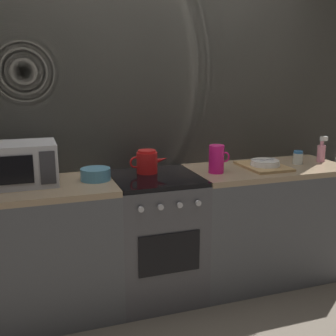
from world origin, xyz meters
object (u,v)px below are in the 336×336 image
object	(u,v)px
microwave	(19,164)
mixing_bowl	(96,174)
spice_jar	(298,157)
kettle	(147,162)
stove_unit	(156,237)
dish_pile	(264,165)
pitcher	(217,159)
spray_bottle	(321,152)

from	to	relation	value
microwave	mixing_bowl	bearing A→B (deg)	-5.30
mixing_bowl	spice_jar	distance (m)	1.58
kettle	microwave	bearing A→B (deg)	-177.48
microwave	spice_jar	world-z (taller)	microwave
stove_unit	dish_pile	bearing A→B (deg)	-1.46
microwave	pitcher	world-z (taller)	microwave
mixing_bowl	pitcher	distance (m)	0.86
microwave	spice_jar	distance (m)	2.06
kettle	pitcher	distance (m)	0.50
stove_unit	pitcher	size ratio (longest dim) A/B	4.50
stove_unit	kettle	xyz separation A→B (m)	(-0.03, 0.11, 0.53)
mixing_bowl	spice_jar	bearing A→B (deg)	-0.50
microwave	pitcher	size ratio (longest dim) A/B	2.30
kettle	spray_bottle	world-z (taller)	spray_bottle
spray_bottle	stove_unit	bearing A→B (deg)	-178.83
pitcher	dish_pile	distance (m)	0.42
dish_pile	spray_bottle	distance (m)	0.56
spice_jar	spray_bottle	xyz separation A→B (m)	(0.23, 0.02, 0.03)
mixing_bowl	dish_pile	xyz separation A→B (m)	(1.26, -0.05, -0.02)
mixing_bowl	dish_pile	bearing A→B (deg)	-2.15
pitcher	dish_pile	xyz separation A→B (m)	(0.41, 0.02, -0.08)
pitcher	stove_unit	bearing A→B (deg)	174.00
microwave	kettle	xyz separation A→B (m)	(0.86, 0.04, -0.05)
kettle	mixing_bowl	bearing A→B (deg)	-167.94
kettle	pitcher	world-z (taller)	pitcher
dish_pile	spice_jar	xyz separation A→B (m)	(0.32, 0.03, 0.03)
stove_unit	pitcher	xyz separation A→B (m)	(0.44, -0.05, 0.55)
mixing_bowl	dish_pile	world-z (taller)	mixing_bowl
stove_unit	spray_bottle	world-z (taller)	spray_bottle
stove_unit	dish_pile	world-z (taller)	dish_pile
stove_unit	spray_bottle	distance (m)	1.50
spice_jar	microwave	bearing A→B (deg)	178.39
stove_unit	kettle	size ratio (longest dim) A/B	3.16
kettle	spice_jar	world-z (taller)	kettle
spice_jar	spray_bottle	world-z (taller)	spray_bottle
pitcher	spray_bottle	bearing A→B (deg)	4.47
stove_unit	spice_jar	bearing A→B (deg)	0.57
stove_unit	spray_bottle	size ratio (longest dim) A/B	4.43
stove_unit	mixing_bowl	bearing A→B (deg)	176.43
dish_pile	pitcher	bearing A→B (deg)	-176.52
dish_pile	spice_jar	world-z (taller)	spice_jar
kettle	dish_pile	world-z (taller)	kettle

